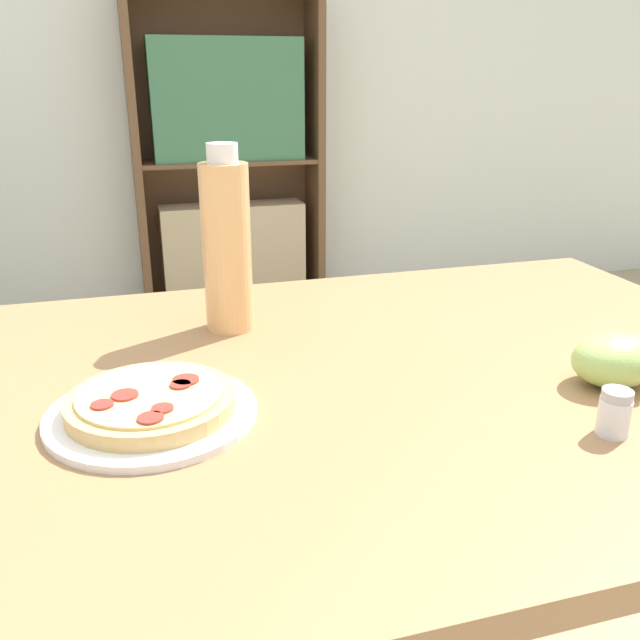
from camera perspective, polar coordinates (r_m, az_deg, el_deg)
name	(u,v)px	position (r m, az deg, el deg)	size (l,w,h in m)	color
wall_back	(157,39)	(3.41, -13.57, 22.01)	(8.00, 0.05, 2.60)	silver
dining_table	(351,431)	(0.99, 2.66, -9.31)	(1.36, 0.91, 0.76)	#A37549
pizza_on_plate	(152,406)	(0.85, -13.99, -7.06)	(0.26, 0.26, 0.04)	white
grape_bunch	(615,361)	(0.99, 23.61, -3.19)	(0.12, 0.10, 0.07)	#A8CC66
drink_bottle	(227,245)	(1.09, -7.87, 6.27)	(0.08, 0.08, 0.30)	#EFB270
salt_shaker	(614,413)	(0.86, 23.55, -7.18)	(0.04, 0.04, 0.06)	white
bookshelf	(230,176)	(3.31, -7.62, 11.93)	(0.88, 0.26, 1.52)	brown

